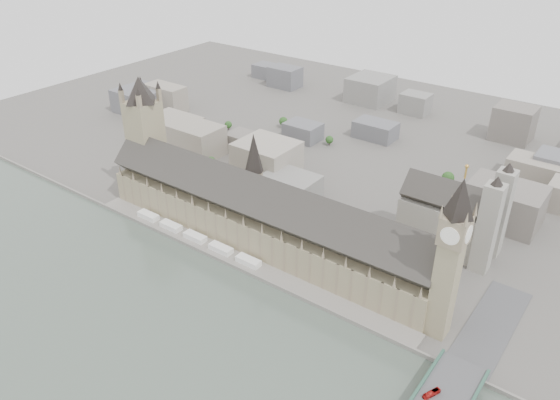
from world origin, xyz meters
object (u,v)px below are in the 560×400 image
Objects in this scene: palace_of_westminster at (261,216)px; westminster_abbey at (453,217)px; victoria_tower at (145,131)px; elizabeth_tower at (451,249)px; red_bus_north at (432,393)px.

palace_of_westminster is 3.90× the size of westminster_abbey.
elizabeth_tower is at bearing -3.96° from victoria_tower.
westminster_abbey reaches higher than palace_of_westminster.
elizabeth_tower reaches higher than victoria_tower.
red_bus_north is at bearing -14.56° from victoria_tower.
palace_of_westminster is 170.32m from red_bus_north.
palace_of_westminster is at bearing -179.55° from red_bus_north.
palace_of_westminster is at bearing -2.96° from victoria_tower.
westminster_abbey is at bearing 107.29° from elizabeth_tower.
elizabeth_tower is at bearing -72.71° from westminster_abbey.
red_bus_north is (45.67, -141.35, -13.45)m from westminster_abbey.
elizabeth_tower is at bearing 132.21° from red_bus_north.
victoria_tower is at bearing 177.04° from palace_of_westminster.
victoria_tower reaches higher than westminster_abbey.
victoria_tower is 10.12× the size of red_bus_north.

